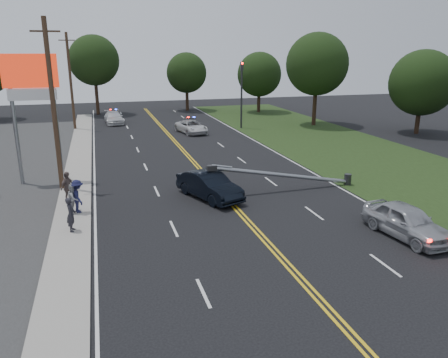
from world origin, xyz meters
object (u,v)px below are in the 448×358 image
object	(u,v)px
fallen_streetlight	(291,176)
traffic_signal	(242,89)
crashed_sedan	(209,185)
waiting_sedan	(407,221)
utility_pole_mid	(53,106)
emergency_b	(114,118)
bystander_c	(78,196)
bystander_a	(71,214)
emergency_a	(191,127)
bystander_b	(73,198)
pylon_sign	(32,88)
utility_pole_far	(71,81)
bystander_d	(67,187)

from	to	relation	value
fallen_streetlight	traffic_signal	bearing A→B (deg)	79.41
crashed_sedan	waiting_sedan	world-z (taller)	crashed_sedan
utility_pole_mid	crashed_sedan	bearing A→B (deg)	-26.48
crashed_sedan	emergency_b	bearing A→B (deg)	76.28
bystander_c	bystander_a	bearing A→B (deg)	158.95
emergency_a	waiting_sedan	bearing A→B (deg)	-94.51
emergency_a	bystander_b	world-z (taller)	bystander_b
pylon_sign	bystander_a	world-z (taller)	pylon_sign
fallen_streetlight	bystander_b	distance (m)	12.51
fallen_streetlight	utility_pole_mid	world-z (taller)	utility_pole_mid
fallen_streetlight	crashed_sedan	distance (m)	5.15
fallen_streetlight	utility_pole_far	distance (m)	29.54
fallen_streetlight	bystander_b	size ratio (longest dim) A/B	6.04
emergency_b	bystander_a	bearing A→B (deg)	-99.81
waiting_sedan	bystander_c	size ratio (longest dim) A/B	2.56
pylon_sign	bystander_b	distance (m)	8.74
bystander_c	crashed_sedan	bearing A→B (deg)	-100.68
traffic_signal	crashed_sedan	world-z (taller)	traffic_signal
utility_pole_mid	waiting_sedan	distance (m)	19.98
traffic_signal	utility_pole_mid	distance (m)	25.12
waiting_sedan	utility_pole_far	bearing A→B (deg)	107.56
traffic_signal	waiting_sedan	world-z (taller)	traffic_signal
pylon_sign	bystander_d	bearing A→B (deg)	-69.78
bystander_b	bystander_c	xyz separation A→B (m)	(0.22, 0.02, 0.09)
bystander_b	bystander_a	bearing A→B (deg)	-161.74
bystander_a	bystander_b	bearing A→B (deg)	4.12
utility_pole_far	bystander_a	distance (m)	29.51
bystander_b	bystander_c	bearing A→B (deg)	-67.23
utility_pole_far	bystander_b	size ratio (longest dim) A/B	6.45
fallen_streetlight	bystander_c	distance (m)	12.29
traffic_signal	bystander_d	size ratio (longest dim) A/B	4.03
bystander_c	bystander_b	bearing A→B (deg)	78.43
utility_pole_mid	bystander_d	world-z (taller)	utility_pole_mid
bystander_c	utility_pole_far	bearing A→B (deg)	-13.25
pylon_sign	traffic_signal	world-z (taller)	pylon_sign
traffic_signal	emergency_b	distance (m)	15.47
utility_pole_mid	bystander_c	world-z (taller)	utility_pole_mid
emergency_b	bystander_a	size ratio (longest dim) A/B	2.94
utility_pole_mid	bystander_d	bearing A→B (deg)	-79.85
bystander_b	emergency_a	bearing A→B (deg)	-8.02
utility_pole_far	traffic_signal	bearing A→B (deg)	-12.89
utility_pole_mid	traffic_signal	bearing A→B (deg)	45.80
pylon_sign	utility_pole_far	world-z (taller)	utility_pole_far
emergency_a	bystander_c	distance (m)	23.73
bystander_d	utility_pole_mid	bearing A→B (deg)	44.95
utility_pole_far	bystander_b	bearing A→B (deg)	-88.07
waiting_sedan	bystander_a	distance (m)	15.32
crashed_sedan	bystander_b	size ratio (longest dim) A/B	3.00
utility_pole_mid	bystander_c	distance (m)	6.35
crashed_sedan	waiting_sedan	bearing A→B (deg)	-68.51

